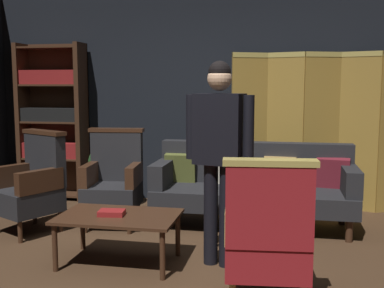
# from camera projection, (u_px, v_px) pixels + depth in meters

# --- Properties ---
(ground_plane) EXTENTS (10.00, 10.00, 0.00)m
(ground_plane) POSITION_uv_depth(u_px,v_px,m) (173.00, 272.00, 3.85)
(ground_plane) COLOR #3D2819
(back_wall) EXTENTS (7.20, 0.10, 2.80)m
(back_wall) POSITION_uv_depth(u_px,v_px,m) (217.00, 94.00, 6.07)
(back_wall) COLOR black
(back_wall) RESTS_ON ground_plane
(folding_screen) EXTENTS (2.16, 0.29, 1.90)m
(folding_screen) POSITION_uv_depth(u_px,v_px,m) (321.00, 129.00, 5.71)
(folding_screen) COLOR olive
(folding_screen) RESTS_ON ground_plane
(bookshelf) EXTENTS (0.90, 0.32, 2.05)m
(bookshelf) POSITION_uv_depth(u_px,v_px,m) (53.00, 119.00, 6.27)
(bookshelf) COLOR #382114
(bookshelf) RESTS_ON ground_plane
(velvet_couch) EXTENTS (2.12, 0.78, 0.88)m
(velvet_couch) POSITION_uv_depth(u_px,v_px,m) (254.00, 183.00, 5.11)
(velvet_couch) COLOR #382114
(velvet_couch) RESTS_ON ground_plane
(coffee_table) EXTENTS (1.00, 0.64, 0.42)m
(coffee_table) POSITION_uv_depth(u_px,v_px,m) (119.00, 220.00, 4.00)
(coffee_table) COLOR #382114
(coffee_table) RESTS_ON ground_plane
(armchair_gilt_accent) EXTENTS (0.64, 0.63, 1.04)m
(armchair_gilt_accent) POSITION_uv_depth(u_px,v_px,m) (267.00, 235.00, 3.23)
(armchair_gilt_accent) COLOR tan
(armchair_gilt_accent) RESTS_ON ground_plane
(armchair_wing_left) EXTENTS (0.78, 0.78, 1.04)m
(armchair_wing_left) POSITION_uv_depth(u_px,v_px,m) (32.00, 185.00, 4.87)
(armchair_wing_left) COLOR #382114
(armchair_wing_left) RESTS_ON ground_plane
(armchair_wing_right) EXTENTS (0.64, 0.63, 1.04)m
(armchair_wing_right) POSITION_uv_depth(u_px,v_px,m) (114.00, 181.00, 5.09)
(armchair_wing_right) COLOR #382114
(armchair_wing_right) RESTS_ON ground_plane
(standing_figure) EXTENTS (0.58, 0.30, 1.70)m
(standing_figure) POSITION_uv_depth(u_px,v_px,m) (219.00, 144.00, 3.89)
(standing_figure) COLOR black
(standing_figure) RESTS_ON ground_plane
(potted_plant) EXTENTS (0.54, 0.54, 0.83)m
(potted_plant) POSITION_uv_depth(u_px,v_px,m) (110.00, 169.00, 5.85)
(potted_plant) COLOR brown
(potted_plant) RESTS_ON ground_plane
(book_red_leather) EXTENTS (0.23, 0.17, 0.04)m
(book_red_leather) POSITION_uv_depth(u_px,v_px,m) (112.00, 213.00, 3.98)
(book_red_leather) COLOR maroon
(book_red_leather) RESTS_ON coffee_table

